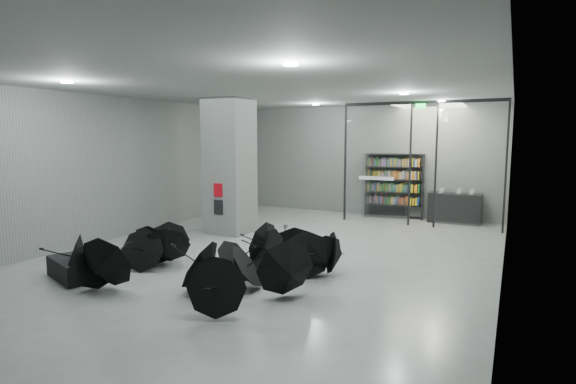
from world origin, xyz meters
The scene contains 10 objects.
room centered at (0.00, 0.00, 2.84)m, with size 14.00×14.02×4.01m.
column centered at (-2.50, 2.00, 2.00)m, with size 1.20×1.20×4.00m, color slate.
fire_cabinet centered at (-2.50, 1.38, 1.35)m, with size 0.28×0.04×0.38m, color #A50A07.
info_panel centered at (-2.50, 1.38, 0.85)m, with size 0.30×0.03×0.42m, color black.
exit_sign centered at (2.40, 5.30, 3.82)m, with size 0.30×0.06×0.15m, color #0CE533.
glass_partition centered at (2.39, 5.50, 2.18)m, with size 5.06×0.08×4.00m.
bench centered at (-2.85, -3.28, 0.21)m, with size 1.28×0.55×0.41m, color black.
bookshelf centered at (1.30, 6.75, 1.14)m, with size 2.08×0.42×2.28m, color black, non-canonical shape.
shop_counter centered at (3.40, 6.60, 0.50)m, with size 1.67×0.67×1.00m, color black.
umbrella_cluster centered at (-0.27, -1.98, 0.30)m, with size 5.71×4.50×1.28m.
Camera 1 is at (5.10, -9.28, 2.88)m, focal length 28.19 mm.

